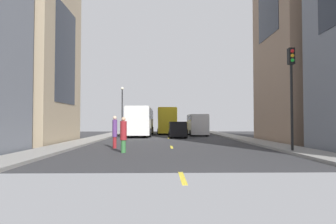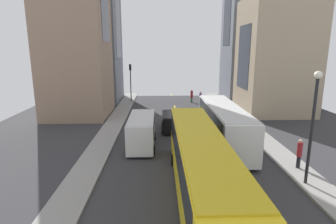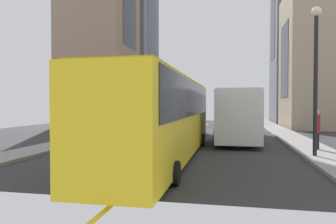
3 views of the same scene
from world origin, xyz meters
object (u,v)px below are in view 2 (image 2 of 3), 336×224
at_px(pedestrian_walking_far, 299,153).
at_px(delivery_van_white, 142,129).
at_px(city_bus_white, 224,122).
at_px(pedestrian_crossing_mid, 200,98).
at_px(car_black_0, 171,121).
at_px(traffic_light_near_corner, 130,76).
at_px(pedestrian_crossing_near, 192,96).
at_px(streetcar_yellow, 200,162).

bearing_deg(pedestrian_walking_far, delivery_van_white, 82.54).
bearing_deg(delivery_van_white, city_bus_white, -177.92).
relative_size(delivery_van_white, pedestrian_crossing_mid, 2.81).
bearing_deg(car_black_0, pedestrian_crossing_mid, -111.24).
bearing_deg(traffic_light_near_corner, pedestrian_crossing_near, 177.68).
bearing_deg(city_bus_white, pedestrian_crossing_near, -88.59).
bearing_deg(pedestrian_crossing_mid, car_black_0, 61.21).
bearing_deg(delivery_van_white, pedestrian_crossing_near, -108.41).
distance_m(pedestrian_walking_far, pedestrian_crossing_mid, 21.95).
height_order(delivery_van_white, pedestrian_crossing_mid, delivery_van_white).
xyz_separation_m(car_black_0, pedestrian_crossing_near, (-3.76, -14.76, 0.03)).
bearing_deg(pedestrian_crossing_near, traffic_light_near_corner, -160.12).
bearing_deg(streetcar_yellow, pedestrian_crossing_near, -95.75).
bearing_deg(city_bus_white, streetcar_yellow, 69.43).
height_order(pedestrian_crossing_mid, traffic_light_near_corner, traffic_light_near_corner).
height_order(car_black_0, pedestrian_walking_far, pedestrian_walking_far).
relative_size(delivery_van_white, pedestrian_walking_far, 2.90).
distance_m(streetcar_yellow, delivery_van_white, 9.24).
distance_m(city_bus_white, streetcar_yellow, 9.31).
bearing_deg(traffic_light_near_corner, pedestrian_crossing_mid, 163.18).
relative_size(city_bus_white, pedestrian_crossing_near, 5.88).
relative_size(streetcar_yellow, pedestrian_walking_far, 7.23).
bearing_deg(traffic_light_near_corner, streetcar_yellow, 102.87).
relative_size(delivery_van_white, traffic_light_near_corner, 1.04).
distance_m(pedestrian_crossing_mid, traffic_light_near_corner, 11.03).
distance_m(city_bus_white, car_black_0, 6.15).
relative_size(city_bus_white, streetcar_yellow, 0.79).
distance_m(city_bus_white, pedestrian_crossing_near, 19.14).
xyz_separation_m(city_bus_white, pedestrian_crossing_mid, (-0.46, -16.41, -0.89)).
height_order(city_bus_white, streetcar_yellow, streetcar_yellow).
bearing_deg(streetcar_yellow, pedestrian_crossing_mid, -98.44).
height_order(streetcar_yellow, pedestrian_crossing_near, streetcar_yellow).
bearing_deg(city_bus_white, delivery_van_white, 2.08).
height_order(pedestrian_walking_far, traffic_light_near_corner, traffic_light_near_corner).
relative_size(streetcar_yellow, pedestrian_crossing_mid, 7.02).
xyz_separation_m(city_bus_white, car_black_0, (4.23, -4.35, -1.00)).
bearing_deg(pedestrian_crossing_near, streetcar_yellow, -73.54).
height_order(car_black_0, pedestrian_crossing_near, pedestrian_crossing_near).
bearing_deg(delivery_van_white, pedestrian_walking_far, 155.21).
xyz_separation_m(delivery_van_white, car_black_0, (-2.68, -4.60, -0.51)).
distance_m(car_black_0, pedestrian_crossing_mid, 12.94).
bearing_deg(pedestrian_walking_far, pedestrian_crossing_near, 27.59).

